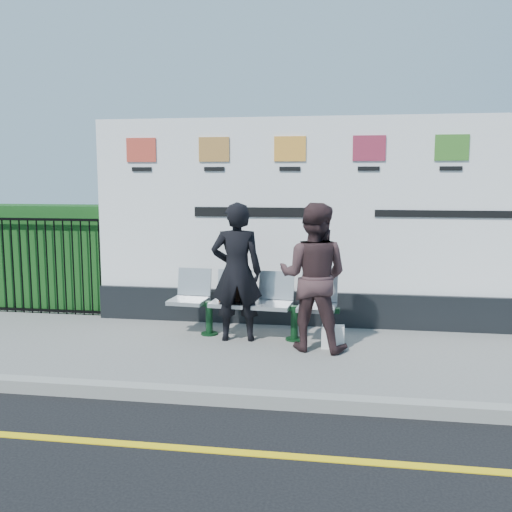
{
  "coord_description": "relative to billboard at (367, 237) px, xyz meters",
  "views": [
    {
      "loc": [
        0.2,
        -4.38,
        2.27
      ],
      "look_at": [
        -0.95,
        2.9,
        1.25
      ],
      "focal_mm": 40.0,
      "sensor_mm": 36.0,
      "label": 1
    }
  ],
  "objects": [
    {
      "name": "woman_right",
      "position": [
        -0.68,
        -1.22,
        -0.38
      ],
      "size": [
        1.0,
        0.84,
        1.84
      ],
      "primitive_type": "imported",
      "rotation": [
        0.0,
        0.0,
        2.97
      ],
      "color": "#3A2628",
      "rests_on": "pavement"
    },
    {
      "name": "bench",
      "position": [
        -1.54,
        -0.83,
        -1.06
      ],
      "size": [
        2.3,
        0.76,
        0.49
      ],
      "primitive_type": null,
      "rotation": [
        0.0,
        0.0,
        -0.08
      ],
      "color": "#ABB0B4",
      "rests_on": "pavement"
    },
    {
      "name": "hedge",
      "position": [
        -5.08,
        0.45,
        -0.45
      ],
      "size": [
        2.35,
        0.7,
        1.7
      ],
      "primitive_type": "cube",
      "color": "#164817",
      "rests_on": "pavement"
    },
    {
      "name": "billboard",
      "position": [
        0.0,
        0.0,
        0.0
      ],
      "size": [
        8.0,
        0.3,
        3.0
      ],
      "color": "black",
      "rests_on": "pavement"
    },
    {
      "name": "woman_left",
      "position": [
        -1.7,
        -0.99,
        -0.38
      ],
      "size": [
        0.73,
        0.54,
        1.83
      ],
      "primitive_type": "imported",
      "rotation": [
        0.0,
        0.0,
        3.3
      ],
      "color": "black",
      "rests_on": "pavement"
    },
    {
      "name": "pavement",
      "position": [
        -0.5,
        -1.35,
        -1.36
      ],
      "size": [
        14.0,
        3.0,
        0.12
      ],
      "primitive_type": "cube",
      "color": "slate",
      "rests_on": "ground"
    },
    {
      "name": "railing",
      "position": [
        -5.08,
        -0.0,
        -0.53
      ],
      "size": [
        2.05,
        0.06,
        1.54
      ],
      "primitive_type": null,
      "color": "black",
      "rests_on": "pavement"
    },
    {
      "name": "yellow_line",
      "position": [
        -0.5,
        -3.85,
        -1.42
      ],
      "size": [
        14.0,
        0.1,
        0.01
      ],
      "primitive_type": "cube",
      "color": "yellow",
      "rests_on": "ground"
    },
    {
      "name": "handbag_brown",
      "position": [
        -1.83,
        -0.81,
        -0.7
      ],
      "size": [
        0.31,
        0.16,
        0.23
      ],
      "primitive_type": "cube",
      "rotation": [
        0.0,
        0.0,
        0.1
      ],
      "color": "black",
      "rests_on": "bench"
    },
    {
      "name": "kerb",
      "position": [
        -0.5,
        -2.85,
        -1.35
      ],
      "size": [
        14.0,
        0.18,
        0.14
      ],
      "primitive_type": "cube",
      "color": "gray",
      "rests_on": "ground"
    },
    {
      "name": "carrier_bag_white",
      "position": [
        -0.43,
        -1.15,
        -1.16
      ],
      "size": [
        0.29,
        0.17,
        0.29
      ],
      "primitive_type": "cube",
      "color": "white",
      "rests_on": "pavement"
    },
    {
      "name": "ground",
      "position": [
        -0.5,
        -3.85,
        -1.42
      ],
      "size": [
        80.0,
        80.0,
        0.0
      ],
      "primitive_type": "plane",
      "color": "black"
    }
  ]
}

